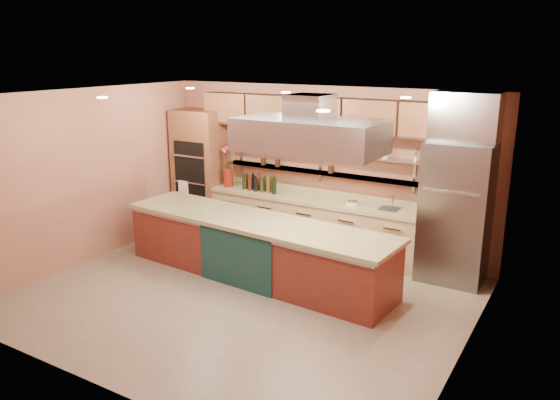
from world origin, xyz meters
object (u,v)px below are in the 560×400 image
Objects in this scene: kitchen_scale at (353,202)px; copper_kettle at (279,143)px; island at (255,248)px; flower_vase at (228,177)px; refrigerator at (455,213)px; green_canister at (295,144)px.

kitchen_scale is 1.74m from copper_kettle.
kitchen_scale reaches higher than island.
flower_vase is (-1.53, 1.44, 0.64)m from island.
copper_kettle is (-3.17, 0.23, 0.73)m from refrigerator.
flower_vase is at bearing -170.30° from green_canister.
flower_vase is at bearing 140.99° from island.
island is 25.57× the size of kitchen_scale.
island is 2.15m from green_canister.
island is at bearing -128.93° from kitchen_scale.
green_canister is at bearing 175.37° from refrigerator.
refrigerator reaches higher than island.
kitchen_scale is 1.04× the size of copper_kettle.
refrigerator reaches higher than flower_vase.
kitchen_scale is 0.97× the size of green_canister.
flower_vase is (-4.13, 0.01, 0.05)m from refrigerator.
kitchen_scale is at bearing 60.63° from island.
refrigerator reaches higher than kitchen_scale.
flower_vase is 1.95× the size of kitchen_scale.
kitchen_scale is 1.47m from green_canister.
refrigerator is at bearing 33.09° from island.
refrigerator is 0.48× the size of island.
refrigerator is 3.02m from island.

